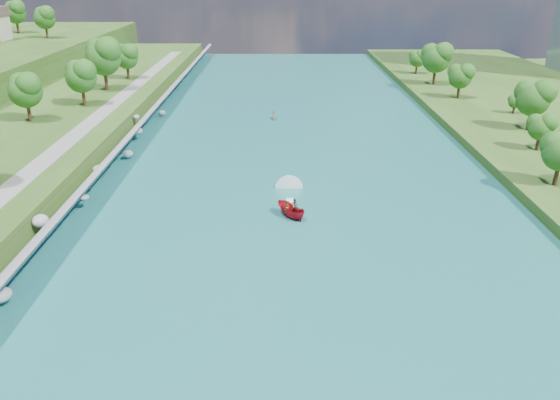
{
  "coord_description": "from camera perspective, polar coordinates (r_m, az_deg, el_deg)",
  "views": [
    {
      "loc": [
        -2.17,
        -46.77,
        26.54
      ],
      "look_at": [
        -1.98,
        9.67,
        2.5
      ],
      "focal_mm": 35.0,
      "sensor_mm": 36.0,
      "label": 1
    }
  ],
  "objects": [
    {
      "name": "ground",
      "position": [
        53.81,
        2.16,
        -6.49
      ],
      "size": [
        260.0,
        260.0,
        0.0
      ],
      "primitive_type": "plane",
      "color": "#2D5119",
      "rests_on": "ground"
    },
    {
      "name": "river_water",
      "position": [
        71.86,
        1.55,
        1.43
      ],
      "size": [
        55.0,
        240.0,
        0.1
      ],
      "primitive_type": "cube",
      "color": "#196060",
      "rests_on": "ground"
    },
    {
      "name": "riprap_bank",
      "position": [
        74.57,
        -18.71,
        2.43
      ],
      "size": [
        4.42,
        236.0,
        4.13
      ],
      "color": "slate",
      "rests_on": "ground"
    },
    {
      "name": "riverside_path",
      "position": [
        76.85,
        -23.48,
        3.71
      ],
      "size": [
        3.0,
        200.0,
        0.1
      ],
      "primitive_type": "cube",
      "color": "gray",
      "rests_on": "berm_west"
    },
    {
      "name": "motorboat",
      "position": [
        63.87,
        1.1,
        -0.67
      ],
      "size": [
        3.93,
        19.01,
        2.12
      ],
      "rotation": [
        0.0,
        0.0,
        3.8
      ],
      "color": "#AC0D1A",
      "rests_on": "river_water"
    },
    {
      "name": "raft",
      "position": [
        104.71,
        -0.67,
        8.63
      ],
      "size": [
        2.4,
        2.87,
        1.5
      ],
      "rotation": [
        0.0,
        0.0,
        0.29
      ],
      "color": "gray",
      "rests_on": "river_water"
    }
  ]
}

